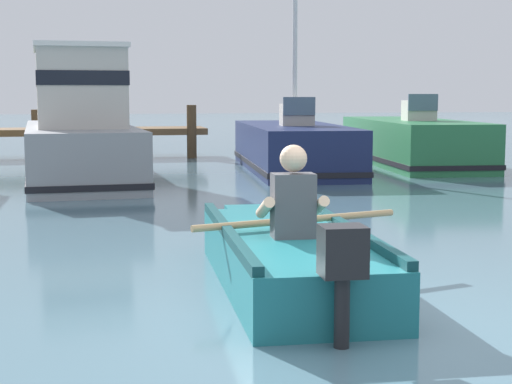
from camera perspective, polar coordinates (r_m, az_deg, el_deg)
name	(u,v)px	position (r m, az deg, el deg)	size (l,w,h in m)	color
ground_plane	(364,325)	(5.72, 7.66, -9.29)	(120.00, 120.00, 0.00)	slate
rowboat_with_person	(288,255)	(6.78, 2.24, -4.47)	(1.94, 3.71, 1.19)	#1E727A
moored_boat_grey	(79,132)	(15.26, -12.35, 4.17)	(2.34, 6.39, 2.44)	gray
moored_boat_navy	(293,148)	(16.94, 2.64, 3.10)	(2.31, 5.85, 3.56)	#19234C
moored_boat_green	(412,143)	(18.53, 10.97, 3.39)	(2.35, 5.82, 1.59)	#287042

